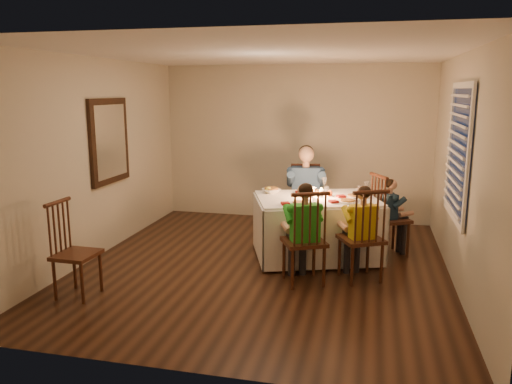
% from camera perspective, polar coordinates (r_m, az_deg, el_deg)
% --- Properties ---
extents(ground, '(5.00, 5.00, 0.00)m').
position_cam_1_polar(ground, '(6.37, 0.86, -8.46)').
color(ground, black).
rests_on(ground, ground).
extents(wall_left, '(0.02, 5.00, 2.60)m').
position_cam_1_polar(wall_left, '(6.88, -17.77, 3.66)').
color(wall_left, beige).
rests_on(wall_left, ground).
extents(wall_right, '(0.02, 5.00, 2.60)m').
position_cam_1_polar(wall_right, '(6.00, 22.43, 2.23)').
color(wall_right, beige).
rests_on(wall_right, ground).
extents(wall_back, '(4.50, 0.02, 2.60)m').
position_cam_1_polar(wall_back, '(8.49, 4.51, 5.57)').
color(wall_back, beige).
rests_on(wall_back, ground).
extents(ceiling, '(5.00, 5.00, 0.00)m').
position_cam_1_polar(ceiling, '(6.00, 0.94, 15.57)').
color(ceiling, white).
rests_on(ceiling, wall_back).
extents(dining_table, '(1.84, 1.57, 0.78)m').
position_cam_1_polar(dining_table, '(6.58, 6.91, -2.61)').
color(dining_table, white).
rests_on(dining_table, ground).
extents(chair_adult, '(0.52, 0.50, 1.11)m').
position_cam_1_polar(chair_adult, '(7.53, 5.57, -5.33)').
color(chair_adult, '#34190E').
rests_on(chair_adult, ground).
extents(chair_near_left, '(0.60, 0.59, 1.11)m').
position_cam_1_polar(chair_near_left, '(5.88, 5.41, -10.25)').
color(chair_near_left, '#34190E').
rests_on(chair_near_left, ground).
extents(chair_near_right, '(0.60, 0.59, 1.11)m').
position_cam_1_polar(chair_near_right, '(6.08, 11.72, -9.71)').
color(chair_near_right, '#34190E').
rests_on(chair_near_right, ground).
extents(chair_end, '(0.60, 0.61, 1.11)m').
position_cam_1_polar(chair_end, '(7.05, 14.85, -6.87)').
color(chair_end, '#34190E').
rests_on(chair_end, ground).
extents(chair_extra, '(0.42, 0.44, 1.05)m').
position_cam_1_polar(chair_extra, '(5.84, -19.51, -11.08)').
color(chair_extra, '#34190E').
rests_on(chair_extra, ground).
extents(adult, '(0.61, 0.58, 1.40)m').
position_cam_1_polar(adult, '(7.53, 5.57, -5.33)').
color(adult, navy).
rests_on(adult, ground).
extents(child_green, '(0.54, 0.52, 1.18)m').
position_cam_1_polar(child_green, '(5.88, 5.41, -10.25)').
color(child_green, green).
rests_on(child_green, ground).
extents(child_yellow, '(0.50, 0.49, 1.12)m').
position_cam_1_polar(child_yellow, '(6.08, 11.72, -9.71)').
color(child_yellow, gold).
rests_on(child_yellow, ground).
extents(child_teal, '(0.43, 0.44, 1.04)m').
position_cam_1_polar(child_teal, '(7.05, 14.85, -6.87)').
color(child_teal, '#172A39').
rests_on(child_teal, ground).
extents(setting_adult, '(0.33, 0.33, 0.02)m').
position_cam_1_polar(setting_adult, '(6.82, 6.50, -0.00)').
color(setting_adult, white).
rests_on(setting_adult, dining_table).
extents(setting_green, '(0.33, 0.33, 0.02)m').
position_cam_1_polar(setting_green, '(6.12, 5.04, -1.31)').
color(setting_green, white).
rests_on(setting_green, dining_table).
extents(setting_yellow, '(0.33, 0.33, 0.02)m').
position_cam_1_polar(setting_yellow, '(6.31, 10.43, -1.07)').
color(setting_yellow, white).
rests_on(setting_yellow, dining_table).
extents(setting_teal, '(0.33, 0.33, 0.02)m').
position_cam_1_polar(setting_teal, '(6.62, 11.21, -0.50)').
color(setting_teal, white).
rests_on(setting_teal, dining_table).
extents(candle_left, '(0.06, 0.06, 0.10)m').
position_cam_1_polar(candle_left, '(6.51, 6.43, -0.21)').
color(candle_left, silver).
rests_on(candle_left, dining_table).
extents(candle_right, '(0.06, 0.06, 0.10)m').
position_cam_1_polar(candle_right, '(6.53, 7.47, -0.18)').
color(candle_right, silver).
rests_on(candle_right, dining_table).
extents(squash, '(0.09, 0.09, 0.09)m').
position_cam_1_polar(squash, '(6.73, 1.45, 0.22)').
color(squash, '#FFF243').
rests_on(squash, dining_table).
extents(orange_fruit, '(0.08, 0.08, 0.08)m').
position_cam_1_polar(orange_fruit, '(6.62, 8.40, -0.15)').
color(orange_fruit, '#E05912').
rests_on(orange_fruit, dining_table).
extents(serving_bowl, '(0.34, 0.34, 0.06)m').
position_cam_1_polar(serving_bowl, '(6.77, 1.76, 0.15)').
color(serving_bowl, white).
rests_on(serving_bowl, dining_table).
extents(wall_mirror, '(0.06, 0.95, 1.15)m').
position_cam_1_polar(wall_mirror, '(7.10, -16.40, 5.59)').
color(wall_mirror, black).
rests_on(wall_mirror, wall_left).
extents(window_blinds, '(0.07, 1.34, 1.54)m').
position_cam_1_polar(window_blinds, '(6.06, 22.02, 4.27)').
color(window_blinds, '#0D1935').
rests_on(window_blinds, wall_right).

